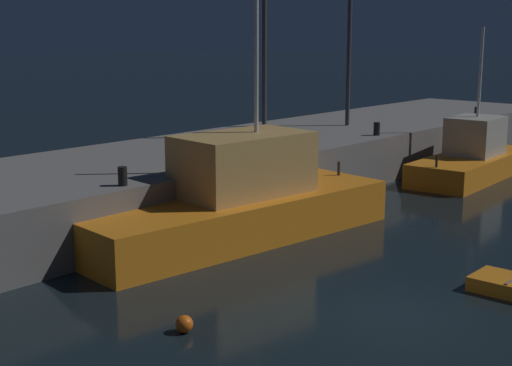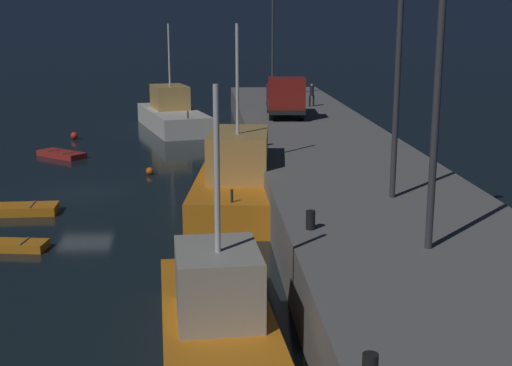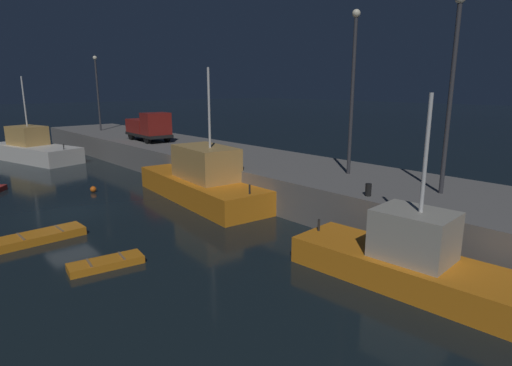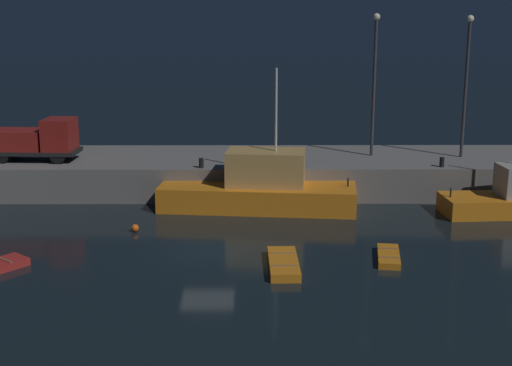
# 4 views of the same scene
# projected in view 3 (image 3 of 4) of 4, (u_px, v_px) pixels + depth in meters

# --- Properties ---
(ground_plane) EXTENTS (320.00, 320.00, 0.00)m
(ground_plane) POSITION_uv_depth(u_px,v_px,m) (68.00, 213.00, 23.40)
(ground_plane) COLOR black
(pier_quay) EXTENTS (61.22, 7.71, 2.04)m
(pier_quay) POSITION_uv_depth(u_px,v_px,m) (237.00, 168.00, 31.05)
(pier_quay) COLOR slate
(pier_quay) RESTS_ON ground
(fishing_trawler_red) EXTENTS (8.28, 3.27, 6.72)m
(fishing_trawler_red) POSITION_uv_depth(u_px,v_px,m) (406.00, 259.00, 14.97)
(fishing_trawler_red) COLOR orange
(fishing_trawler_red) RESTS_ON ground
(fishing_boat_blue) EXTENTS (10.93, 6.06, 7.77)m
(fishing_boat_blue) POSITION_uv_depth(u_px,v_px,m) (33.00, 149.00, 39.75)
(fishing_boat_blue) COLOR silver
(fishing_boat_blue) RESTS_ON ground
(fishing_boat_white) EXTENTS (11.36, 4.77, 7.95)m
(fishing_boat_white) POSITION_uv_depth(u_px,v_px,m) (204.00, 181.00, 26.07)
(fishing_boat_white) COLOR orange
(fishing_boat_white) RESTS_ON ground
(dinghy_orange_near) EXTENTS (1.38, 2.92, 0.34)m
(dinghy_orange_near) POSITION_uv_depth(u_px,v_px,m) (106.00, 263.00, 16.49)
(dinghy_orange_near) COLOR orange
(dinghy_orange_near) RESTS_ON ground
(dinghy_red_small) EXTENTS (1.35, 3.72, 0.42)m
(dinghy_red_small) POSITION_uv_depth(u_px,v_px,m) (41.00, 237.00, 19.29)
(dinghy_red_small) COLOR orange
(dinghy_red_small) RESTS_ON ground
(mooring_buoy_near) EXTENTS (0.40, 0.40, 0.40)m
(mooring_buoy_near) POSITION_uv_depth(u_px,v_px,m) (93.00, 189.00, 28.04)
(mooring_buoy_near) COLOR orange
(mooring_buoy_near) RESTS_ON ground
(lamp_post_west) EXTENTS (0.44, 0.44, 8.01)m
(lamp_post_west) POSITION_uv_depth(u_px,v_px,m) (97.00, 88.00, 45.89)
(lamp_post_west) COLOR #38383D
(lamp_post_west) RESTS_ON pier_quay
(lamp_post_east) EXTENTS (0.44, 0.44, 8.79)m
(lamp_post_east) POSITION_uv_depth(u_px,v_px,m) (353.00, 82.00, 22.82)
(lamp_post_east) COLOR #38383D
(lamp_post_east) RESTS_ON pier_quay
(lamp_post_central) EXTENTS (0.44, 0.44, 8.69)m
(lamp_post_central) POSITION_uv_depth(u_px,v_px,m) (452.00, 82.00, 18.49)
(lamp_post_central) COLOR #38383D
(lamp_post_central) RESTS_ON pier_quay
(utility_truck) EXTENTS (5.47, 2.51, 2.59)m
(utility_truck) POSITION_uv_depth(u_px,v_px,m) (149.00, 127.00, 37.76)
(utility_truck) COLOR black
(utility_truck) RESTS_ON pier_quay
(dockworker) EXTENTS (0.36, 0.41, 1.59)m
(dockworker) POSITION_uv_depth(u_px,v_px,m) (147.00, 125.00, 43.30)
(dockworker) COLOR black
(dockworker) RESTS_ON pier_quay
(bollard_west) EXTENTS (0.28, 0.28, 0.57)m
(bollard_west) POSITION_uv_depth(u_px,v_px,m) (192.00, 154.00, 29.21)
(bollard_west) COLOR black
(bollard_west) RESTS_ON pier_quay
(bollard_central) EXTENTS (0.28, 0.28, 0.57)m
(bollard_central) POSITION_uv_depth(u_px,v_px,m) (368.00, 190.00, 19.08)
(bollard_central) COLOR black
(bollard_central) RESTS_ON pier_quay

